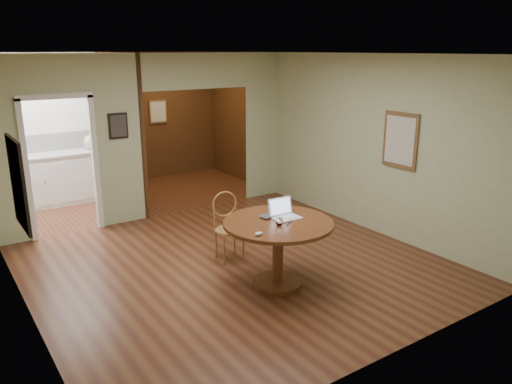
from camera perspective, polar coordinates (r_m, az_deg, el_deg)
floor at (r=6.67m, az=-2.28°, el=-8.41°), size 5.00×5.00×0.00m
room_shell at (r=8.82m, az=-15.86°, el=5.84°), size 5.20×7.50×5.00m
dining_table at (r=5.93m, az=2.54°, el=-5.31°), size 1.30×1.30×0.81m
chair at (r=6.73m, az=-3.29°, el=-3.47°), size 0.44×0.44×0.92m
open_laptop at (r=5.99m, az=3.18°, el=-2.34°), size 0.33×0.29×0.23m
closed_laptop at (r=6.02m, az=2.24°, el=-2.71°), size 0.41×0.31×0.03m
mouse at (r=5.42m, az=0.30°, el=-4.79°), size 0.10×0.06×0.04m
wine_glass at (r=5.71m, az=2.67°, el=-3.37°), size 0.09×0.09×0.10m
pen at (r=5.79m, az=3.76°, el=-3.61°), size 0.13×0.09×0.01m
kitchen_cabinet at (r=9.81m, az=-22.46°, el=1.34°), size 2.06×0.60×0.94m
grocery_bag at (r=9.87m, az=-18.30°, el=5.45°), size 0.31×0.28×0.28m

